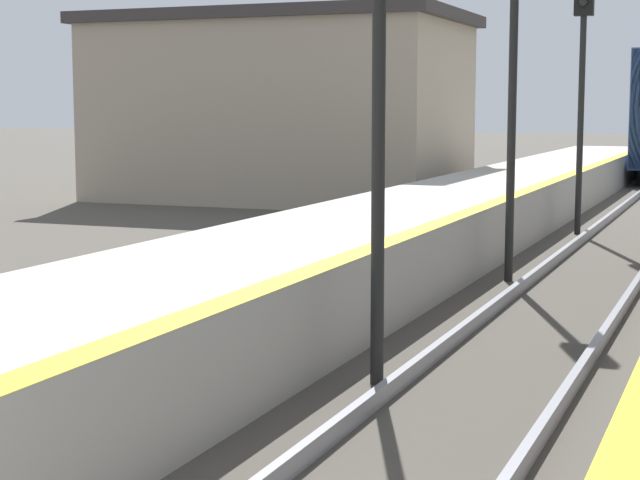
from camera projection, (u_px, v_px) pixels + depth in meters
signal_mid at (514, 31)px, 14.83m from camera, size 0.36×0.31×5.10m
signal_far at (583, 51)px, 20.43m from camera, size 0.36×0.31×5.10m
station_building at (280, 107)px, 28.51m from camera, size 9.72×5.84×4.90m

